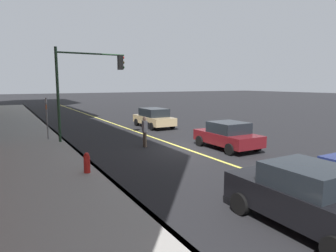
{
  "coord_description": "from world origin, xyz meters",
  "views": [
    {
      "loc": [
        -13.28,
        8.64,
        3.53
      ],
      "look_at": [
        -1.14,
        1.81,
        1.54
      ],
      "focal_mm": 31.92,
      "sensor_mm": 36.0,
      "label": 1
    }
  ],
  "objects_px": {
    "car_maroon": "(228,135)",
    "car_tan": "(154,118)",
    "pedestrian_with_backpack": "(145,129)",
    "traffic_light_mast": "(85,78)",
    "car_black": "(306,196)",
    "street_sign_post": "(47,116)",
    "fire_hydrant": "(87,165)"
  },
  "relations": [
    {
      "from": "car_maroon",
      "to": "street_sign_post",
      "type": "height_order",
      "value": "street_sign_post"
    },
    {
      "from": "car_tan",
      "to": "street_sign_post",
      "type": "xyz_separation_m",
      "value": [
        -2.18,
        8.37,
        0.79
      ]
    },
    {
      "from": "car_maroon",
      "to": "car_tan",
      "type": "bearing_deg",
      "value": -0.83
    },
    {
      "from": "car_tan",
      "to": "street_sign_post",
      "type": "distance_m",
      "value": 8.68
    },
    {
      "from": "car_tan",
      "to": "pedestrian_with_backpack",
      "type": "bearing_deg",
      "value": 149.63
    },
    {
      "from": "car_maroon",
      "to": "pedestrian_with_backpack",
      "type": "height_order",
      "value": "pedestrian_with_backpack"
    },
    {
      "from": "car_maroon",
      "to": "traffic_light_mast",
      "type": "bearing_deg",
      "value": 46.66
    },
    {
      "from": "car_maroon",
      "to": "traffic_light_mast",
      "type": "xyz_separation_m",
      "value": [
        5.79,
        6.13,
        3.1
      ]
    },
    {
      "from": "pedestrian_with_backpack",
      "to": "fire_hydrant",
      "type": "distance_m",
      "value": 5.73
    },
    {
      "from": "street_sign_post",
      "to": "car_maroon",
      "type": "bearing_deg",
      "value": -130.44
    },
    {
      "from": "pedestrian_with_backpack",
      "to": "car_tan",
      "type": "bearing_deg",
      "value": -30.37
    },
    {
      "from": "car_black",
      "to": "pedestrian_with_backpack",
      "type": "height_order",
      "value": "pedestrian_with_backpack"
    },
    {
      "from": "fire_hydrant",
      "to": "car_maroon",
      "type": "bearing_deg",
      "value": -81.66
    },
    {
      "from": "traffic_light_mast",
      "to": "car_black",
      "type": "bearing_deg",
      "value": -172.28
    },
    {
      "from": "car_maroon",
      "to": "traffic_light_mast",
      "type": "distance_m",
      "value": 8.98
    },
    {
      "from": "pedestrian_with_backpack",
      "to": "fire_hydrant",
      "type": "xyz_separation_m",
      "value": [
        -3.82,
        4.23,
        -0.54
      ]
    },
    {
      "from": "traffic_light_mast",
      "to": "street_sign_post",
      "type": "distance_m",
      "value": 3.33
    },
    {
      "from": "car_tan",
      "to": "street_sign_post",
      "type": "relative_size",
      "value": 1.63
    },
    {
      "from": "street_sign_post",
      "to": "traffic_light_mast",
      "type": "bearing_deg",
      "value": -120.37
    },
    {
      "from": "car_maroon",
      "to": "pedestrian_with_backpack",
      "type": "bearing_deg",
      "value": 54.31
    },
    {
      "from": "car_black",
      "to": "pedestrian_with_backpack",
      "type": "xyz_separation_m",
      "value": [
        10.55,
        -0.58,
        0.21
      ]
    },
    {
      "from": "street_sign_post",
      "to": "fire_hydrant",
      "type": "bearing_deg",
      "value": -177.86
    },
    {
      "from": "street_sign_post",
      "to": "fire_hydrant",
      "type": "relative_size",
      "value": 2.86
    },
    {
      "from": "pedestrian_with_backpack",
      "to": "street_sign_post",
      "type": "distance_m",
      "value": 6.32
    },
    {
      "from": "traffic_light_mast",
      "to": "street_sign_post",
      "type": "xyz_separation_m",
      "value": [
        1.23,
        2.1,
        -2.26
      ]
    },
    {
      "from": "car_black",
      "to": "street_sign_post",
      "type": "relative_size",
      "value": 1.5
    },
    {
      "from": "car_maroon",
      "to": "street_sign_post",
      "type": "xyz_separation_m",
      "value": [
        7.02,
        8.24,
        0.84
      ]
    },
    {
      "from": "car_maroon",
      "to": "car_black",
      "type": "relative_size",
      "value": 0.95
    },
    {
      "from": "car_black",
      "to": "street_sign_post",
      "type": "bearing_deg",
      "value": 14.87
    },
    {
      "from": "car_tan",
      "to": "pedestrian_with_backpack",
      "type": "relative_size",
      "value": 2.56
    },
    {
      "from": "car_black",
      "to": "traffic_light_mast",
      "type": "xyz_separation_m",
      "value": [
        13.68,
        1.86,
        3.05
      ]
    },
    {
      "from": "car_black",
      "to": "traffic_light_mast",
      "type": "bearing_deg",
      "value": 7.72
    }
  ]
}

